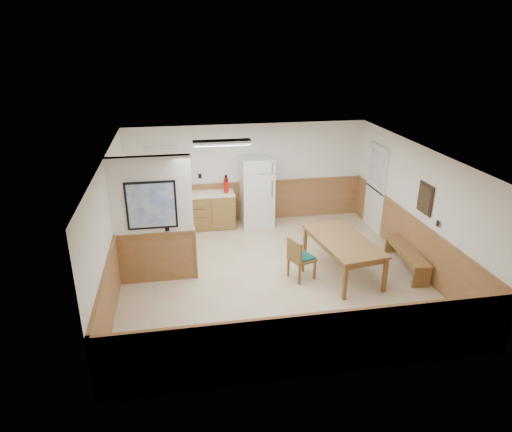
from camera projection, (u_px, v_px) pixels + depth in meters
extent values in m
plane|color=beige|center=(272.00, 274.00, 9.21)|extent=(6.00, 6.00, 0.00)
cube|color=silver|center=(273.00, 153.00, 8.29)|extent=(6.00, 6.00, 0.02)
cube|color=white|center=(248.00, 173.00, 11.49)|extent=(6.00, 0.02, 2.50)
cube|color=white|center=(417.00, 208.00, 9.24)|extent=(0.02, 6.00, 2.50)
cube|color=white|center=(111.00, 228.00, 8.26)|extent=(0.02, 6.00, 2.50)
cube|color=#A56442|center=(248.00, 202.00, 11.75)|extent=(6.00, 0.04, 1.00)
cube|color=#A56442|center=(411.00, 241.00, 9.51)|extent=(0.04, 6.00, 1.00)
cube|color=#A56442|center=(116.00, 265.00, 8.54)|extent=(0.04, 6.00, 1.00)
cube|color=white|center=(151.00, 196.00, 8.38)|extent=(1.50, 0.15, 1.50)
cube|color=#A56442|center=(156.00, 257.00, 8.85)|extent=(1.50, 0.17, 1.00)
cube|color=black|center=(151.00, 205.00, 8.35)|extent=(0.92, 0.03, 0.92)
cube|color=white|center=(151.00, 206.00, 8.34)|extent=(0.84, 0.01, 0.84)
cube|color=olive|center=(206.00, 211.00, 11.33)|extent=(1.40, 0.60, 0.86)
cube|color=olive|center=(146.00, 215.00, 11.09)|extent=(0.06, 0.60, 0.86)
cube|color=olive|center=(177.00, 213.00, 11.21)|extent=(0.06, 0.60, 0.86)
cube|color=white|center=(189.00, 195.00, 11.09)|extent=(2.20, 0.60, 0.04)
cube|color=white|center=(188.00, 188.00, 11.34)|extent=(2.20, 0.02, 0.10)
cube|color=white|center=(376.00, 189.00, 11.05)|extent=(0.05, 1.02, 2.15)
cube|color=white|center=(375.00, 189.00, 11.05)|extent=(0.04, 0.90, 2.05)
cube|color=silver|center=(376.00, 168.00, 10.85)|extent=(0.02, 0.76, 0.80)
cube|color=white|center=(162.00, 166.00, 11.02)|extent=(0.80, 0.03, 1.00)
cube|color=white|center=(162.00, 166.00, 11.01)|extent=(0.70, 0.01, 0.90)
cube|color=#302013|center=(425.00, 199.00, 8.85)|extent=(0.03, 0.50, 0.60)
cube|color=black|center=(424.00, 199.00, 8.84)|extent=(0.01, 0.42, 0.52)
cube|color=white|center=(222.00, 142.00, 9.36)|extent=(1.20, 0.30, 0.08)
cube|color=white|center=(222.00, 145.00, 9.38)|extent=(1.15, 0.25, 0.01)
cube|color=white|center=(257.00, 192.00, 11.32)|extent=(0.79, 0.72, 1.75)
cube|color=silver|center=(272.00, 167.00, 10.77)|extent=(0.03, 0.02, 0.23)
cube|color=silver|center=(272.00, 189.00, 10.98)|extent=(0.03, 0.02, 0.41)
cube|color=brown|center=(343.00, 241.00, 9.00)|extent=(1.21, 2.02, 0.05)
cube|color=brown|center=(343.00, 244.00, 9.03)|extent=(1.09, 1.90, 0.10)
cube|color=brown|center=(345.00, 282.00, 8.23)|extent=(0.08, 0.08, 0.70)
cube|color=brown|center=(305.00, 242.00, 9.81)|extent=(0.08, 0.08, 0.70)
cube|color=brown|center=(385.00, 275.00, 8.47)|extent=(0.08, 0.08, 0.70)
cube|color=brown|center=(340.00, 237.00, 10.04)|extent=(0.08, 0.08, 0.70)
cube|color=brown|center=(407.00, 250.00, 9.30)|extent=(0.51, 1.65, 0.05)
cube|color=brown|center=(425.00, 278.00, 8.69)|extent=(0.34, 0.09, 0.40)
cube|color=brown|center=(390.00, 244.00, 10.08)|extent=(0.34, 0.09, 0.40)
cube|color=brown|center=(302.00, 259.00, 8.94)|extent=(0.56, 0.56, 0.06)
cube|color=#0F4E4A|center=(302.00, 257.00, 8.93)|extent=(0.51, 0.51, 0.03)
cube|color=brown|center=(294.00, 250.00, 8.77)|extent=(0.21, 0.42, 0.40)
cube|color=#0F4E4A|center=(287.00, 253.00, 8.68)|extent=(0.16, 0.35, 0.34)
cube|color=brown|center=(299.00, 275.00, 8.79)|extent=(0.05, 0.05, 0.39)
cube|color=brown|center=(288.00, 267.00, 9.08)|extent=(0.05, 0.05, 0.39)
cube|color=brown|center=(315.00, 270.00, 8.97)|extent=(0.05, 0.05, 0.39)
cube|color=brown|center=(303.00, 263.00, 9.27)|extent=(0.05, 0.05, 0.39)
cylinder|color=red|center=(226.00, 185.00, 11.12)|extent=(0.13, 0.13, 0.37)
cylinder|color=black|center=(226.00, 177.00, 11.04)|extent=(0.06, 0.06, 0.08)
cylinder|color=#17832D|center=(156.00, 191.00, 10.92)|extent=(0.09, 0.09, 0.23)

